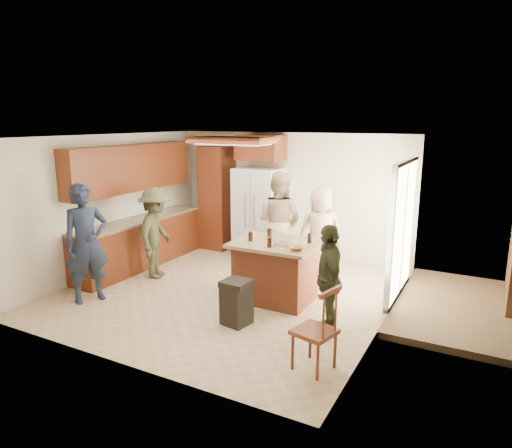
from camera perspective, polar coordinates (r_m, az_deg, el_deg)
The scene contains 12 objects.
person_front_left at distance 7.39m, azimuth -20.45°, elevation -2.28°, with size 0.67×0.49×1.83m, color #1B2336.
person_behind_left at distance 8.33m, azimuth 2.88°, elevation 0.28°, with size 0.90×0.56×1.86m, color tan.
person_behind_right at distance 8.11m, azimuth 8.05°, elevation -1.04°, with size 0.79×0.52×1.62m, color tan.
person_side_right at distance 6.01m, azimuth 9.02°, elevation -6.85°, with size 0.86×0.44×1.47m, color #31361F.
person_counter at distance 8.20m, azimuth -12.39°, elevation -1.10°, with size 1.04×0.48×1.61m, color #3A3C23.
left_cabinetry at distance 8.90m, azimuth -14.63°, elevation 0.87°, with size 0.64×3.00×2.30m.
back_wall_units at distance 9.70m, azimuth -3.55°, elevation 4.78°, with size 1.80×0.60×2.45m.
refrigerator at distance 9.34m, azimuth 0.34°, elevation 1.49°, with size 0.90×0.76×1.80m.
kitchen_island at distance 7.08m, azimuth 2.49°, elevation -5.84°, with size 1.28×1.03×0.93m.
island_items at distance 6.77m, azimuth 3.81°, elevation -2.38°, with size 1.00×0.62×0.15m.
trash_bin at distance 6.32m, azimuth -2.46°, elevation -9.70°, with size 0.40×0.40×0.63m.
spindle_chair at distance 5.23m, azimuth 7.51°, elevation -13.23°, with size 0.51×0.51×0.99m.
Camera 1 is at (3.70, -5.98, 2.75)m, focal length 32.00 mm.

